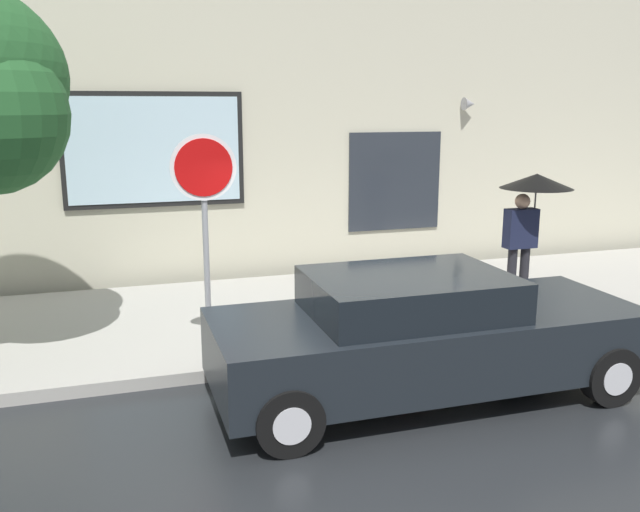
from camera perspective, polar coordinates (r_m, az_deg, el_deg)
ground_plane at (r=7.31m, az=3.25°, el=-12.29°), size 60.00×60.00×0.00m
sidewalk at (r=9.96m, az=-2.85°, el=-4.93°), size 20.00×4.00×0.15m
building_facade at (r=11.93m, az=-6.19°, el=14.53°), size 20.00×0.67×7.00m
parked_car at (r=7.31m, az=8.77°, el=-6.63°), size 4.58×1.81×1.37m
fire_hydrant at (r=9.50m, az=7.39°, el=-3.12°), size 0.30×0.44×0.75m
pedestrian_with_umbrella at (r=10.54m, az=17.47°, el=4.66°), size 1.08×1.08×1.94m
stop_sign at (r=7.89m, az=-9.74°, el=4.59°), size 0.76×0.10×2.62m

